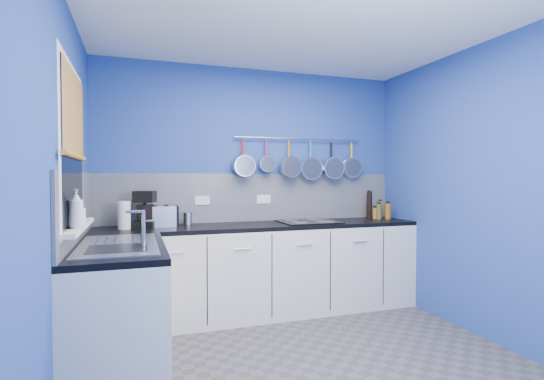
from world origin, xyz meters
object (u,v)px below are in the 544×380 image
coffee_maker (145,209)px  hob (308,222)px  paper_towel (124,215)px  canister (188,219)px  toaster (161,216)px  soap_bottle_a (76,209)px  soap_bottle_b (77,213)px

coffee_maker → hob: bearing=13.9°
paper_towel → canister: 0.59m
hob → toaster: bearing=176.1°
paper_towel → toaster: size_ratio=0.83×
soap_bottle_a → hob: size_ratio=0.41×
soap_bottle_b → hob: bearing=27.6°
paper_towel → canister: (0.58, 0.14, -0.06)m
soap_bottle_a → coffee_maker: bearing=70.4°
soap_bottle_b → paper_towel: (0.24, 1.07, -0.11)m
soap_bottle_a → hob: 2.32m
soap_bottle_a → coffee_maker: soap_bottle_a is taller
soap_bottle_a → toaster: soap_bottle_a is taller
coffee_maker → toaster: coffee_maker is taller
soap_bottle_b → coffee_maker: bearing=69.5°
soap_bottle_a → soap_bottle_b: (0.00, 0.06, -0.03)m
soap_bottle_b → soap_bottle_a: bearing=-90.0°
paper_towel → soap_bottle_a: bearing=-102.2°
soap_bottle_b → toaster: soap_bottle_b is taller
soap_bottle_a → canister: soap_bottle_a is taller
hob → paper_towel: bearing=179.7°
toaster → canister: toaster is taller
canister → hob: size_ratio=0.21×
toaster → canister: 0.26m
toaster → soap_bottle_a: bearing=-116.4°
hob → soap_bottle_a: bearing=-151.2°
soap_bottle_a → hob: bearing=28.8°
soap_bottle_a → paper_towel: soap_bottle_a is taller
paper_towel → toaster: bearing=15.8°
paper_towel → coffee_maker: 0.19m
soap_bottle_a → coffee_maker: size_ratio=0.71×
soap_bottle_a → paper_towel: 1.16m
toaster → hob: toaster is taller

